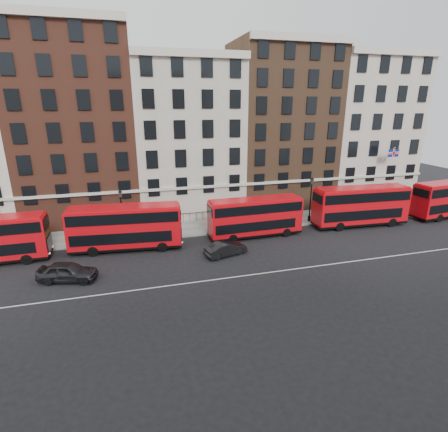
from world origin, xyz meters
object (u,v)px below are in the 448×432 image
object	(u,v)px
car_rear	(68,272)
bus_d	(360,205)
car_front	(226,249)
traffic_light	(407,195)
bus_c	(255,216)
bus_b	(125,227)

from	to	relation	value
car_rear	bus_d	bearing A→B (deg)	-65.79
car_rear	car_front	xyz separation A→B (m)	(13.54, 1.33, -0.12)
bus_d	traffic_light	xyz separation A→B (m)	(8.63, 2.45, -0.03)
bus_c	car_rear	size ratio (longest dim) A/B	2.17
bus_c	car_rear	bearing A→B (deg)	-165.15
bus_d	traffic_light	size ratio (longest dim) A/B	3.39
bus_d	bus_b	bearing A→B (deg)	-177.08
bus_d	traffic_light	world-z (taller)	bus_d
bus_c	traffic_light	bearing A→B (deg)	5.06
traffic_light	car_front	bearing A→B (deg)	-166.17
bus_b	bus_c	xyz separation A→B (m)	(13.21, -0.00, -0.12)
bus_b	car_front	bearing A→B (deg)	-17.76
bus_c	car_rear	world-z (taller)	bus_c
car_front	traffic_light	xyz separation A→B (m)	(25.74, 6.34, 1.78)
bus_c	bus_d	xyz separation A→B (m)	(12.83, 0.00, 0.23)
bus_b	traffic_light	bearing A→B (deg)	9.81
car_rear	bus_b	bearing A→B (deg)	-26.88
bus_b	traffic_light	distance (m)	34.76
bus_b	car_front	distance (m)	9.89
bus_d	car_rear	distance (m)	31.13
car_rear	traffic_light	size ratio (longest dim) A/B	1.41
car_rear	car_front	distance (m)	13.60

